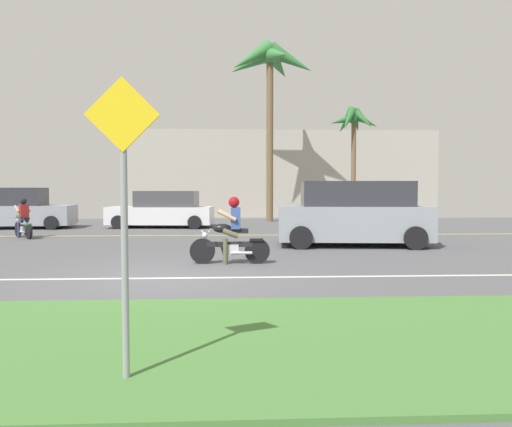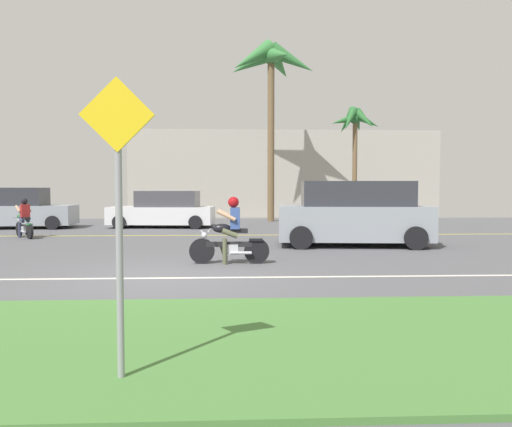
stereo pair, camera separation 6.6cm
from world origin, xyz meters
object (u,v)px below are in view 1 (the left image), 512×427
parked_car_1 (163,210)px  palm_tree_1 (354,127)px  suv_nearby (354,214)px  motorcyclist (231,235)px  parked_car_0 (17,209)px  palm_tree_0 (270,68)px  motorcyclist_distant (23,221)px  street_sign (124,200)px

parked_car_1 → palm_tree_1: (9.17, 3.87, 4.09)m
suv_nearby → motorcyclist: bearing=-136.9°
suv_nearby → parked_car_0: (-12.52, 6.78, -0.13)m
palm_tree_0 → parked_car_1: bearing=-143.7°
suv_nearby → parked_car_0: size_ratio=1.03×
suv_nearby → palm_tree_1: 11.84m
motorcyclist_distant → street_sign: street_sign is taller
suv_nearby → motorcyclist_distant: bearing=165.8°
palm_tree_0 → palm_tree_1: (4.32, 0.30, -2.84)m
parked_car_0 → motorcyclist_distant: bearing=-64.6°
motorcyclist → parked_car_1: (-2.89, 10.35, 0.10)m
palm_tree_0 → suv_nearby: bearing=-81.2°
parked_car_0 → suv_nearby: bearing=-28.4°
parked_car_1 → palm_tree_0: (4.85, 3.57, 6.93)m
suv_nearby → parked_car_0: suv_nearby is taller
parked_car_0 → motorcyclist_distant: 4.55m
suv_nearby → palm_tree_0: palm_tree_0 is taller
motorcyclist → street_sign: bearing=-97.5°
parked_car_0 → motorcyclist_distant: size_ratio=3.30×
palm_tree_0 → motorcyclist_distant: (-8.92, -7.89, -7.09)m
palm_tree_1 → parked_car_1: bearing=-157.1°
parked_car_0 → palm_tree_0: size_ratio=0.50×
motorcyclist → palm_tree_0: (1.96, 13.92, 7.03)m
parked_car_0 → parked_car_1: (6.02, 0.21, -0.06)m
parked_car_1 → motorcyclist_distant: (-4.07, -4.32, -0.16)m
suv_nearby → street_sign: size_ratio=1.78×
parked_car_1 → palm_tree_1: size_ratio=0.78×
street_sign → palm_tree_1: bearing=71.1°
motorcyclist_distant → street_sign: bearing=-64.5°
motorcyclist → motorcyclist_distant: bearing=139.1°
palm_tree_0 → parked_car_0: bearing=-160.8°
motorcyclist_distant → suv_nearby: bearing=-14.2°
parked_car_1 → motorcyclist: bearing=-74.4°
suv_nearby → palm_tree_1: size_ratio=0.80×
parked_car_1 → palm_tree_0: palm_tree_0 is taller
street_sign → motorcyclist: bearing=82.5°
suv_nearby → parked_car_1: suv_nearby is taller
parked_car_0 → parked_car_1: size_ratio=0.99×
motorcyclist → palm_tree_1: (6.28, 14.22, 4.19)m
parked_car_0 → street_sign: (8.03, -16.87, 0.79)m
parked_car_1 → motorcyclist_distant: size_ratio=3.33×
motorcyclist → parked_car_1: parked_car_1 is taller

